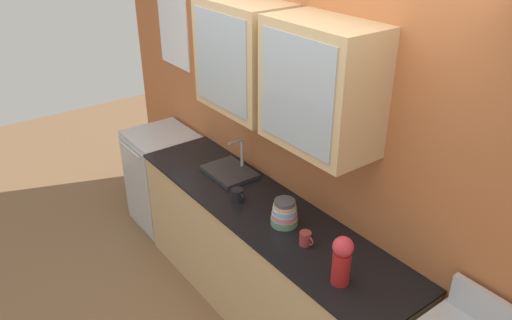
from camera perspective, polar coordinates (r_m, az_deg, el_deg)
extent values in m
plane|color=brown|center=(4.03, 0.72, -16.75)|extent=(10.00, 10.00, 0.00)
cube|color=#B76638|center=(3.40, 5.64, 3.68)|extent=(4.96, 0.10, 2.89)
cube|color=tan|center=(3.38, -1.35, 11.73)|extent=(0.68, 0.38, 0.73)
cube|color=#9EADB7|center=(3.28, -4.13, 11.15)|extent=(0.58, 0.01, 0.62)
cube|color=tan|center=(2.84, 7.48, 8.35)|extent=(0.68, 0.38, 0.73)
cube|color=#9EADB7|center=(2.71, 4.52, 7.60)|extent=(0.58, 0.01, 0.62)
cube|color=white|center=(4.60, -9.46, 14.71)|extent=(0.51, 0.01, 0.69)
cube|color=tan|center=(3.73, 0.76, -11.71)|extent=(2.47, 0.59, 0.92)
cube|color=black|center=(3.45, 0.81, -5.69)|extent=(2.49, 0.62, 0.02)
cube|color=#2D2D30|center=(3.87, -3.06, -1.36)|extent=(0.40, 0.30, 0.03)
cylinder|color=silver|center=(3.87, -1.61, 0.81)|extent=(0.02, 0.02, 0.22)
cylinder|color=silver|center=(3.79, -2.38, 2.07)|extent=(0.02, 0.12, 0.02)
cylinder|color=#669972|center=(3.28, 3.18, -6.96)|extent=(0.18, 0.18, 0.05)
cylinder|color=#D87F84|center=(3.26, 3.20, -6.43)|extent=(0.17, 0.17, 0.05)
cylinder|color=#8CB7E0|center=(3.24, 3.22, -5.88)|extent=(0.16, 0.16, 0.05)
cylinder|color=#E0AD7F|center=(3.22, 3.23, -5.39)|extent=(0.15, 0.15, 0.04)
cylinder|color=#4C4C54|center=(3.21, 3.24, -4.96)|extent=(0.14, 0.14, 0.04)
cylinder|color=#B21E1E|center=(2.82, 9.70, -12.06)|extent=(0.10, 0.10, 0.20)
sphere|color=#D8333F|center=(2.73, 9.94, -9.75)|extent=(0.12, 0.12, 0.12)
cylinder|color=black|center=(3.51, -2.18, -4.00)|extent=(0.09, 0.09, 0.09)
torus|color=black|center=(3.48, -1.69, -4.30)|extent=(0.06, 0.01, 0.06)
cylinder|color=#993838|center=(3.10, 5.65, -8.91)|extent=(0.07, 0.07, 0.09)
torus|color=#993838|center=(3.08, 6.20, -9.22)|extent=(0.06, 0.01, 0.06)
cube|color=silver|center=(4.82, -10.43, -2.10)|extent=(0.58, 0.56, 0.94)
cube|color=silver|center=(4.72, -13.51, -3.11)|extent=(0.55, 0.01, 0.84)
cylinder|color=silver|center=(4.53, -14.35, 1.24)|extent=(0.43, 0.02, 0.02)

